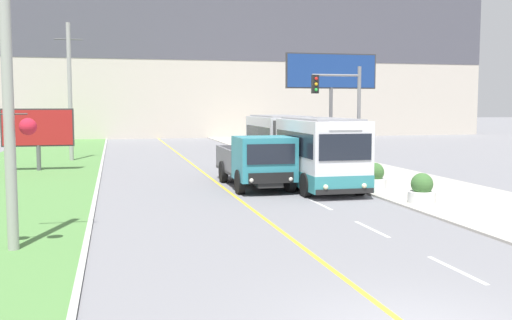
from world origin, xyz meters
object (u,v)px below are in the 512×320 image
at_px(billboard_small, 38,129).
at_px(planter_round_second, 375,177).
at_px(utility_pole_near, 7,80).
at_px(billboard_large, 331,75).
at_px(utility_pole_far, 70,91).
at_px(dump_truck, 259,162).
at_px(planter_round_near, 422,190).
at_px(traffic_light_mast, 345,111).
at_px(city_bus, 298,149).

bearing_deg(billboard_small, planter_round_second, -36.50).
height_order(utility_pole_near, billboard_small, utility_pole_near).
relative_size(billboard_large, planter_round_second, 6.40).
relative_size(utility_pole_near, billboard_large, 1.28).
height_order(utility_pole_far, billboard_small, utility_pole_far).
bearing_deg(billboard_large, dump_truck, -122.76).
height_order(planter_round_near, planter_round_second, same).
distance_m(dump_truck, utility_pole_far, 18.92).
distance_m(billboard_large, billboard_small, 18.88).
height_order(utility_pole_far, planter_round_near, utility_pole_far).
height_order(dump_truck, planter_round_second, dump_truck).
height_order(traffic_light_mast, planter_round_near, traffic_light_mast).
xyz_separation_m(utility_pole_near, planter_round_near, (13.82, 4.06, -3.80)).
bearing_deg(planter_round_second, city_bus, 124.74).
height_order(billboard_small, planter_round_near, billboard_small).
distance_m(billboard_large, planter_round_second, 14.96).
bearing_deg(utility_pole_near, planter_round_second, 30.72).
relative_size(city_bus, traffic_light_mast, 2.30).
bearing_deg(billboard_small, utility_pole_near, -85.30).
relative_size(billboard_large, planter_round_near, 6.40).
bearing_deg(utility_pole_far, billboard_small, -102.82).
bearing_deg(planter_round_near, utility_pole_near, -163.62).
relative_size(utility_pole_near, planter_round_near, 8.18).
bearing_deg(planter_round_second, planter_round_near, -89.60).
distance_m(billboard_small, planter_round_near, 21.97).
height_order(utility_pole_far, traffic_light_mast, utility_pole_far).
xyz_separation_m(city_bus, dump_truck, (-2.53, -2.31, -0.41)).
bearing_deg(planter_round_near, billboard_large, 80.45).
height_order(traffic_light_mast, billboard_large, billboard_large).
relative_size(city_bus, planter_round_near, 11.18).
relative_size(dump_truck, utility_pole_far, 0.75).
height_order(city_bus, utility_pole_far, utility_pole_far).
height_order(city_bus, traffic_light_mast, traffic_light_mast).
bearing_deg(planter_round_near, city_bus, 107.96).
bearing_deg(planter_round_second, billboard_small, 143.50).
distance_m(city_bus, dump_truck, 3.45).
bearing_deg(planter_round_near, utility_pole_far, 122.98).
height_order(traffic_light_mast, billboard_small, traffic_light_mast).
bearing_deg(planter_round_second, billboard_large, 77.53).
bearing_deg(utility_pole_far, planter_round_near, -57.02).
height_order(dump_truck, billboard_large, billboard_large).
height_order(city_bus, planter_round_near, city_bus).
xyz_separation_m(billboard_large, planter_round_second, (-3.03, -13.72, -5.15)).
bearing_deg(dump_truck, city_bus, 42.35).
height_order(utility_pole_near, planter_round_second, utility_pole_near).
bearing_deg(traffic_light_mast, billboard_large, 71.99).
bearing_deg(billboard_small, traffic_light_mast, -37.62).
distance_m(utility_pole_near, planter_round_second, 16.49).
height_order(city_bus, planter_round_second, city_bus).
height_order(utility_pole_far, billboard_large, utility_pole_far).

